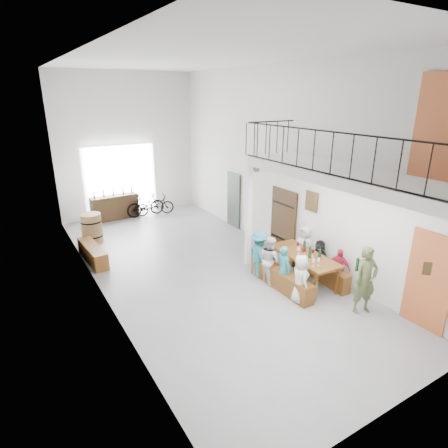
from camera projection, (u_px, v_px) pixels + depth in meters
floor at (201, 268)px, 10.62m from camera, size 12.00×12.00×0.00m
room_walls at (198, 141)px, 9.45m from camera, size 12.00×12.00×12.00m
gateway_portal at (121, 181)px, 14.76m from camera, size 2.80×0.08×2.80m
right_wall_decor at (323, 212)px, 9.86m from camera, size 0.07×8.28×5.07m
balcony at (346, 178)px, 8.09m from camera, size 1.52×5.62×4.00m
tasting_table at (304, 258)px, 9.59m from camera, size 0.94×2.06×0.79m
bench_inner at (281, 279)px, 9.46m from camera, size 0.35×2.13×0.49m
bench_wall at (318, 269)px, 9.99m from camera, size 0.43×2.15×0.49m
tableware at (308, 253)px, 9.36m from camera, size 0.55×1.07×0.35m
side_bench at (93, 253)px, 10.98m from camera, size 0.50×1.78×0.50m
oak_barrel at (92, 228)px, 12.29m from camera, size 0.67×0.67×0.99m
serving_counter at (115, 207)px, 14.63m from camera, size 1.81×0.59×0.94m
counter_bottles at (113, 192)px, 14.44m from camera, size 1.54×0.17×0.28m
guest_left_a at (300, 279)px, 8.73m from camera, size 0.52×0.66×1.19m
guest_left_b at (284, 269)px, 9.24m from camera, size 0.31×0.45×1.19m
guest_left_c at (270, 260)px, 9.65m from camera, size 0.54×0.66×1.26m
guest_left_d at (259, 254)px, 9.94m from camera, size 0.58×0.88×1.29m
guest_right_a at (338, 268)px, 9.43m from camera, size 0.49×0.66×1.04m
guest_right_b at (319, 258)px, 10.06m from camera, size 0.35×0.95×1.01m
guest_right_c at (304, 247)px, 10.50m from camera, size 0.50×0.67×1.23m
host_standing at (365, 280)px, 8.25m from camera, size 0.65×0.50×1.58m
potted_plant at (261, 240)px, 12.11m from camera, size 0.37×0.33×0.38m
bicycle_near at (155, 205)px, 15.13m from camera, size 1.63×0.77×0.82m
bicycle_far at (146, 205)px, 14.98m from camera, size 1.57×0.46×0.94m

